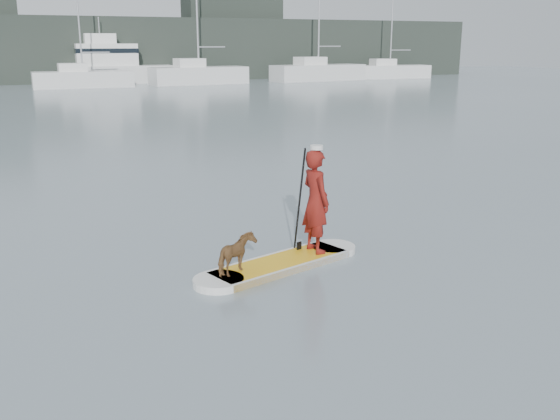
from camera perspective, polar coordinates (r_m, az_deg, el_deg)
name	(u,v)px	position (r m, az deg, el deg)	size (l,w,h in m)	color
ground	(281,231)	(12.51, 0.12, -1.89)	(140.00, 140.00, 0.00)	slate
paddleboard	(280,264)	(10.47, 0.00, -4.97)	(3.19, 1.52, 0.12)	#EFAF16
paddler	(316,201)	(10.70, 3.28, 0.81)	(0.65, 0.43, 1.79)	maroon
white_cap	(316,147)	(10.51, 3.36, 5.74)	(0.22, 0.22, 0.07)	silver
dog	(236,254)	(9.83, -4.01, -4.08)	(0.34, 0.74, 0.62)	brown
paddle	(299,212)	(10.82, 1.79, -0.22)	(0.12, 0.30, 2.00)	black
sailboat_d	(82,77)	(55.57, -17.62, 11.48)	(8.03, 2.51, 11.82)	silver
sailboat_e	(198,74)	(58.19, -7.49, 12.23)	(8.90, 3.49, 12.63)	silver
sailboat_f	(318,71)	(63.15, 3.45, 12.61)	(9.97, 4.16, 14.48)	silver
motor_yacht_a	(113,65)	(60.73, -15.00, 12.68)	(9.90, 3.39, 5.87)	silver
shore_mass	(56,50)	(64.14, -19.83, 13.62)	(90.00, 6.00, 6.00)	black
shore_building_east	(233,39)	(68.85, -4.35, 15.31)	(10.00, 4.00, 8.00)	black
sailboat_g	(389,71)	(68.17, 9.96, 12.44)	(8.63, 3.38, 10.49)	silver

